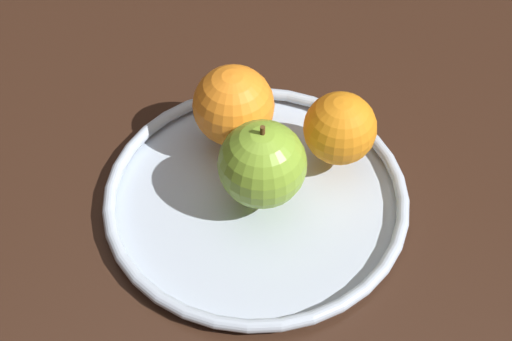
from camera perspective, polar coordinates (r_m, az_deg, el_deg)
ground_plane at (r=73.44cm, az=0.00°, el=-3.43°), size 111.34×111.34×4.00cm
fruit_bowl at (r=71.12cm, az=0.00°, el=-2.02°), size 28.76×28.76×1.80cm
apple at (r=67.01cm, az=0.40°, el=0.26°), size 8.07×8.07×8.87cm
orange_front_left at (r=71.37cm, az=6.37°, el=3.18°), size 6.98×6.98×6.98cm
orange_front_right at (r=72.41cm, az=-1.71°, el=4.92°), size 7.91×7.91×7.91cm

